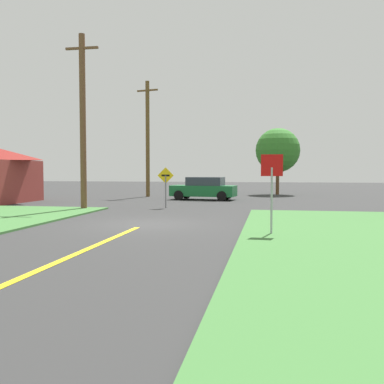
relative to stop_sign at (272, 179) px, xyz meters
name	(u,v)px	position (x,y,z in m)	size (l,w,h in m)	color
ground_plane	(145,224)	(-4.83, 2.08, -1.82)	(120.00, 120.00, 0.00)	#303030
lane_stripe_center	(33,273)	(-4.83, -5.92, -1.81)	(0.20, 14.00, 0.01)	yellow
stop_sign	(272,179)	(0.00, 0.00, 0.00)	(0.69, 0.07, 2.61)	#9EA0A8
car_approaching_junction	(204,188)	(-4.67, 16.12, -1.01)	(4.78, 2.39, 1.62)	#196B33
utility_pole_mid	(83,121)	(-9.86, 7.50, 2.92)	(1.80, 0.32, 9.28)	brown
utility_pole_far	(148,138)	(-9.61, 18.86, 2.86)	(1.79, 0.48, 9.14)	brown
direction_sign	(166,183)	(-5.75, 9.15, -0.41)	(0.90, 0.16, 2.27)	slate
oak_tree_left	(278,150)	(0.64, 23.73, 2.01)	(3.81, 3.81, 5.74)	brown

